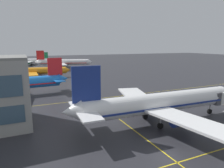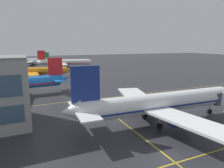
{
  "view_description": "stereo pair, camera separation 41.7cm",
  "coord_description": "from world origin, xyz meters",
  "px_view_note": "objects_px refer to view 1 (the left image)",
  "views": [
    {
      "loc": [
        -19.09,
        -21.73,
        16.51
      ],
      "look_at": [
        5.19,
        32.23,
        4.89
      ],
      "focal_mm": 32.14,
      "sensor_mm": 36.0,
      "label": 1
    },
    {
      "loc": [
        -18.71,
        -21.9,
        16.51
      ],
      "look_at": [
        5.19,
        32.23,
        4.89
      ],
      "focal_mm": 32.14,
      "sensor_mm": 36.0,
      "label": 2
    }
  ],
  "objects_px": {
    "airliner_second_row": "(9,84)",
    "airliner_far_left_stand": "(63,62)",
    "airliner_third_row": "(35,71)",
    "airliner_far_right_stand": "(30,61)",
    "airliner_front_gate": "(159,103)"
  },
  "relations": [
    {
      "from": "airliner_third_row",
      "to": "airliner_second_row",
      "type": "bearing_deg",
      "value": -105.87
    },
    {
      "from": "airliner_third_row",
      "to": "airliner_far_right_stand",
      "type": "xyz_separation_m",
      "value": [
        0.26,
        73.79,
        -0.09
      ]
    },
    {
      "from": "airliner_front_gate",
      "to": "airliner_third_row",
      "type": "xyz_separation_m",
      "value": [
        -20.04,
        73.67,
        -0.79
      ]
    },
    {
      "from": "airliner_second_row",
      "to": "airliner_far_left_stand",
      "type": "xyz_separation_m",
      "value": [
        31.26,
        73.08,
        0.17
      ]
    },
    {
      "from": "airliner_front_gate",
      "to": "airliner_far_left_stand",
      "type": "height_order",
      "value": "airliner_front_gate"
    },
    {
      "from": "airliner_second_row",
      "to": "airliner_far_right_stand",
      "type": "distance_m",
      "value": 110.47
    },
    {
      "from": "airliner_front_gate",
      "to": "airliner_far_right_stand",
      "type": "height_order",
      "value": "airliner_front_gate"
    },
    {
      "from": "airliner_far_right_stand",
      "to": "airliner_third_row",
      "type": "bearing_deg",
      "value": -90.2
    },
    {
      "from": "airliner_front_gate",
      "to": "airliner_second_row",
      "type": "distance_m",
      "value": 48.22
    },
    {
      "from": "airliner_second_row",
      "to": "airliner_third_row",
      "type": "bearing_deg",
      "value": 74.13
    },
    {
      "from": "airliner_second_row",
      "to": "airliner_far_left_stand",
      "type": "distance_m",
      "value": 79.49
    },
    {
      "from": "airliner_front_gate",
      "to": "airliner_far_right_stand",
      "type": "relative_size",
      "value": 1.25
    },
    {
      "from": "airliner_far_left_stand",
      "to": "airliner_second_row",
      "type": "bearing_deg",
      "value": -113.16
    },
    {
      "from": "airliner_far_left_stand",
      "to": "airliner_far_right_stand",
      "type": "xyz_separation_m",
      "value": [
        -20.72,
        36.88,
        -0.77
      ]
    },
    {
      "from": "airliner_third_row",
      "to": "airliner_far_left_stand",
      "type": "bearing_deg",
      "value": 60.39
    }
  ]
}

